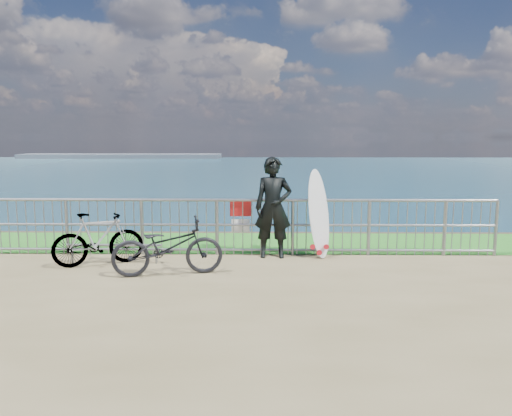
{
  "coord_description": "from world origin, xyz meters",
  "views": [
    {
      "loc": [
        0.43,
        -8.13,
        2.32
      ],
      "look_at": [
        0.28,
        1.2,
        1.0
      ],
      "focal_mm": 35.0,
      "sensor_mm": 36.0,
      "label": 1
    }
  ],
  "objects_px": {
    "surfer": "(273,208)",
    "bicycle_far": "(98,239)",
    "surfboard": "(319,217)",
    "bicycle_near": "(168,247)"
  },
  "relations": [
    {
      "from": "surfer",
      "to": "bicycle_far",
      "type": "distance_m",
      "value": 3.31
    },
    {
      "from": "surfer",
      "to": "surfboard",
      "type": "relative_size",
      "value": 1.13
    },
    {
      "from": "surfboard",
      "to": "bicycle_near",
      "type": "distance_m",
      "value": 3.02
    },
    {
      "from": "surfer",
      "to": "surfboard",
      "type": "distance_m",
      "value": 0.91
    },
    {
      "from": "bicycle_far",
      "to": "bicycle_near",
      "type": "bearing_deg",
      "value": -138.91
    },
    {
      "from": "surfboard",
      "to": "bicycle_far",
      "type": "xyz_separation_m",
      "value": [
        -4.09,
        -0.7,
        -0.31
      ]
    },
    {
      "from": "surfboard",
      "to": "bicycle_near",
      "type": "xyz_separation_m",
      "value": [
        -2.7,
        -1.33,
        -0.31
      ]
    },
    {
      "from": "bicycle_far",
      "to": "surfboard",
      "type": "bearing_deg",
      "value": -104.66
    },
    {
      "from": "surfer",
      "to": "bicycle_far",
      "type": "relative_size",
      "value": 1.2
    },
    {
      "from": "surfer",
      "to": "bicycle_near",
      "type": "xyz_separation_m",
      "value": [
        -1.81,
        -1.31,
        -0.49
      ]
    }
  ]
}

